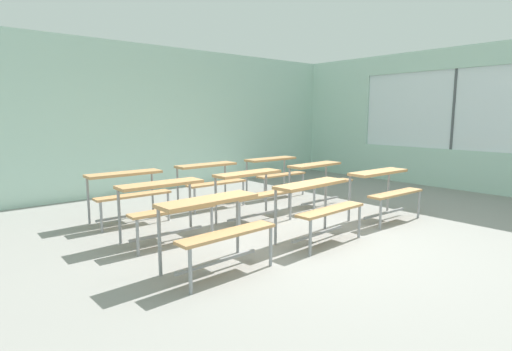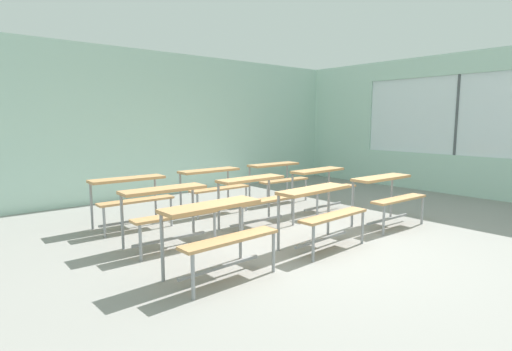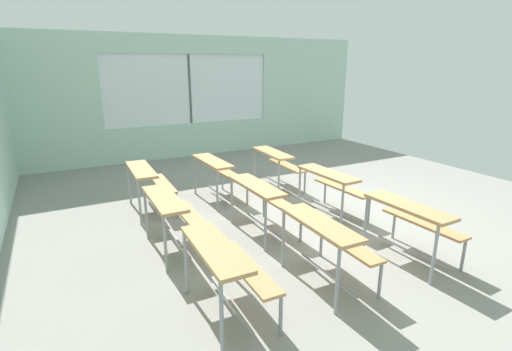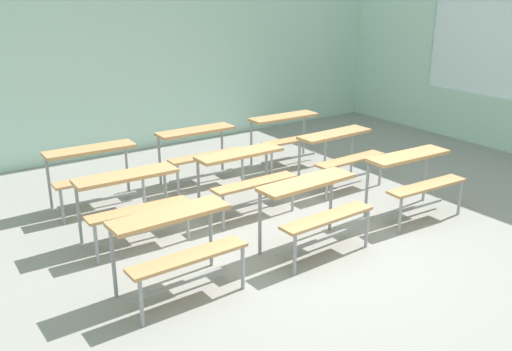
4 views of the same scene
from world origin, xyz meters
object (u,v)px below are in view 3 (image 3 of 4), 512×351
object	(u,v)px
desk_bench_r2c2	(149,178)
desk_bench_r1c2	(218,169)
desk_bench_r0c0	(413,217)
desk_bench_r0c2	(278,160)
desk_bench_r2c1	(174,209)
desk_bench_r0c1	(333,182)
desk_bench_r1c0	(328,235)
desk_bench_r2c0	(226,261)
desk_bench_r1c1	(263,195)

from	to	relation	value
desk_bench_r2c2	desk_bench_r1c2	bearing A→B (deg)	-89.62
desk_bench_r2c2	desk_bench_r0c0	bearing A→B (deg)	-140.25
desk_bench_r0c2	desk_bench_r1c2	size ratio (longest dim) A/B	1.01
desk_bench_r0c0	desk_bench_r1c2	xyz separation A→B (m)	(3.07, 1.24, 0.00)
desk_bench_r2c1	desk_bench_r2c2	xyz separation A→B (m)	(1.50, -0.03, 0.00)
desk_bench_r0c1	desk_bench_r0c2	size ratio (longest dim) A/B	1.00
desk_bench_r0c0	desk_bench_r0c2	size ratio (longest dim) A/B	0.99
desk_bench_r1c0	desk_bench_r1c2	xyz separation A→B (m)	(2.99, 0.02, 0.00)
desk_bench_r2c0	desk_bench_r2c1	xyz separation A→B (m)	(1.51, 0.06, 0.00)
desk_bench_r0c0	desk_bench_r2c2	size ratio (longest dim) A/B	1.00
desk_bench_r1c0	desk_bench_r2c0	distance (m)	1.18
desk_bench_r0c2	desk_bench_r1c0	bearing A→B (deg)	160.57
desk_bench_r1c2	desk_bench_r2c2	size ratio (longest dim) A/B	1.00
desk_bench_r0c2	desk_bench_r2c1	xyz separation A→B (m)	(-1.52, 2.45, 0.00)
desk_bench_r1c0	desk_bench_r2c2	xyz separation A→B (m)	(3.02, 1.20, 0.00)
desk_bench_r0c0	desk_bench_r2c1	xyz separation A→B (m)	(1.59, 2.45, 0.00)
desk_bench_r0c1	desk_bench_r1c2	distance (m)	1.99
desk_bench_r1c2	desk_bench_r2c2	xyz separation A→B (m)	(0.03, 1.18, 0.00)
desk_bench_r1c0	desk_bench_r2c0	bearing A→B (deg)	91.08
desk_bench_r0c0	desk_bench_r0c1	distance (m)	1.54
desk_bench_r1c0	desk_bench_r1c2	size ratio (longest dim) A/B	1.00
desk_bench_r0c0	desk_bench_r2c0	distance (m)	2.40
desk_bench_r1c0	desk_bench_r0c2	bearing A→B (deg)	-20.37
desk_bench_r0c2	desk_bench_r1c0	distance (m)	3.27
desk_bench_r0c2	desk_bench_r2c1	bearing A→B (deg)	124.19
desk_bench_r0c2	desk_bench_r2c2	world-z (taller)	same
desk_bench_r1c1	desk_bench_r2c1	size ratio (longest dim) A/B	1.00
desk_bench_r0c1	desk_bench_r1c0	world-z (taller)	same
desk_bench_r1c0	desk_bench_r2c2	bearing A→B (deg)	23.18
desk_bench_r1c1	desk_bench_r2c2	xyz separation A→B (m)	(1.58, 1.21, 0.00)
desk_bench_r2c2	desk_bench_r1c0	bearing A→B (deg)	-156.53
desk_bench_r1c1	desk_bench_r2c0	world-z (taller)	same
desk_bench_r0c2	desk_bench_r2c1	size ratio (longest dim) A/B	1.02
desk_bench_r1c0	desk_bench_r2c1	world-z (taller)	same
desk_bench_r1c0	desk_bench_r2c0	size ratio (longest dim) A/B	1.00
desk_bench_r2c1	desk_bench_r2c2	world-z (taller)	same
desk_bench_r0c1	desk_bench_r1c0	size ratio (longest dim) A/B	1.01
desk_bench_r0c1	desk_bench_r1c0	xyz separation A→B (m)	(-1.46, 1.25, 0.00)
desk_bench_r0c2	desk_bench_r1c2	xyz separation A→B (m)	(-0.05, 1.23, 0.00)
desk_bench_r1c1	desk_bench_r2c0	distance (m)	1.86
desk_bench_r1c0	desk_bench_r2c2	distance (m)	3.25
desk_bench_r2c0	desk_bench_r2c2	world-z (taller)	same
desk_bench_r0c2	desk_bench_r1c0	size ratio (longest dim) A/B	1.01
desk_bench_r0c0	desk_bench_r1c1	distance (m)	1.94
desk_bench_r0c1	desk_bench_r2c2	xyz separation A→B (m)	(1.55, 2.46, 0.00)
desk_bench_r2c1	desk_bench_r0c2	bearing A→B (deg)	-57.65
desk_bench_r1c1	desk_bench_r1c2	distance (m)	1.55
desk_bench_r1c0	desk_bench_r1c1	distance (m)	1.44
desk_bench_r0c0	desk_bench_r2c1	distance (m)	2.93
desk_bench_r0c1	desk_bench_r2c1	distance (m)	2.49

